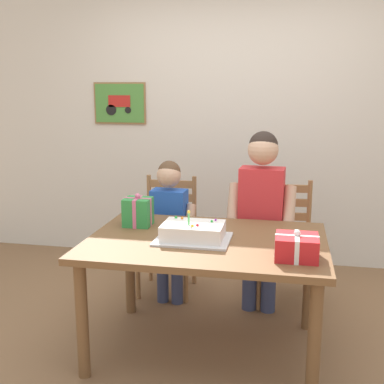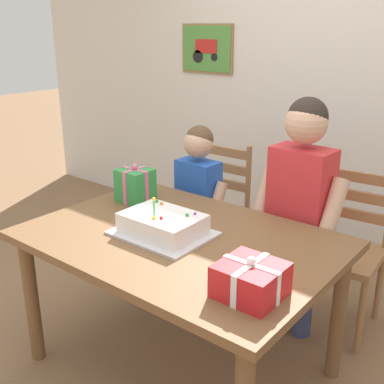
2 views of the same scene
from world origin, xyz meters
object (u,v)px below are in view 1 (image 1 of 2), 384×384
gift_box_red_large (138,212)px  child_older (261,204)px  gift_box_beside_cake (297,247)px  child_younger (169,218)px  dining_table (206,253)px  chair_left (168,234)px  chair_right (285,241)px  birthday_cake (193,232)px

gift_box_red_large → child_older: size_ratio=0.17×
gift_box_red_large → gift_box_beside_cake: (1.02, -0.44, -0.03)m
child_younger → dining_table: bearing=-58.5°
chair_left → child_older: size_ratio=0.69×
child_younger → chair_right: bearing=16.3°
birthday_cake → gift_box_red_large: (-0.42, 0.24, 0.04)m
chair_right → child_younger: (-0.85, -0.25, 0.20)m
child_older → child_younger: child_older is taller
dining_table → chair_right: 1.01m
chair_left → gift_box_red_large: bearing=-92.2°
dining_table → child_older: bearing=65.6°
chair_right → child_younger: bearing=-163.7°
chair_right → child_younger: 0.91m
dining_table → gift_box_beside_cake: bearing=-24.0°
gift_box_red_large → gift_box_beside_cake: gift_box_red_large is taller
gift_box_beside_cake → child_older: 0.90m
dining_table → child_older: child_older is taller
birthday_cake → chair_right: bearing=59.9°
dining_table → gift_box_red_large: 0.56m
child_younger → birthday_cake: bearing=-64.9°
gift_box_beside_cake → child_younger: (-0.92, 0.87, -0.12)m
chair_right → child_older: 0.46m
gift_box_red_large → child_younger: bearing=76.9°
chair_right → birthday_cake: bearing=-120.1°
chair_left → dining_table: bearing=-62.3°
dining_table → child_younger: bearing=121.5°
gift_box_red_large → chair_left: size_ratio=0.24×
dining_table → birthday_cake: size_ratio=3.24×
gift_box_beside_cake → gift_box_red_large: bearing=156.8°
gift_box_red_large → gift_box_beside_cake: bearing=-23.2°
gift_box_red_large → chair_right: size_ratio=0.24×
gift_box_beside_cake → child_older: bearing=105.4°
gift_box_red_large → child_younger: size_ratio=0.20×
chair_left → chair_right: (0.92, -0.00, 0.00)m
birthday_cake → child_younger: size_ratio=0.40×
birthday_cake → gift_box_red_large: 0.48m
dining_table → child_older: (0.29, 0.64, 0.17)m
chair_left → child_older: (0.75, -0.25, 0.34)m
dining_table → gift_box_red_large: gift_box_red_large is taller
dining_table → chair_right: chair_right is taller
dining_table → gift_box_beside_cake: size_ratio=6.20×
birthday_cake → chair_left: birthday_cake is taller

